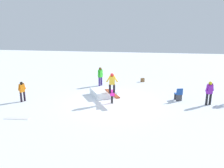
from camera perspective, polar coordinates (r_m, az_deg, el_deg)
ground_plane at (r=14.38m, az=-0.00°, el=-5.02°), size 60.00×60.00×0.00m
rail_feature at (r=14.19m, az=-0.00°, el=-2.79°), size 1.88×1.31×0.70m
snow_kicker_ramp at (r=15.81m, az=-2.31°, el=-2.30°), size 2.32×2.22×0.47m
main_rider_on_rail at (r=13.98m, az=-0.00°, el=0.20°), size 1.42×0.77×1.32m
bystander_orange at (r=15.66m, az=-22.43°, el=-1.56°), size 0.52×0.34×1.36m
bystander_green at (r=18.44m, az=-3.07°, el=2.25°), size 0.71×0.36×1.59m
bystander_purple at (r=15.14m, az=24.09°, el=-1.87°), size 0.38×0.62×1.55m
loose_snowboard_white at (r=13.12m, az=-23.59°, el=-8.23°), size 0.40×1.38×0.02m
folding_chair at (r=15.44m, az=16.98°, el=-2.67°), size 0.55×0.55×0.88m
backpack_on_snow at (r=20.08m, az=7.99°, el=1.05°), size 0.35×0.37×0.34m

